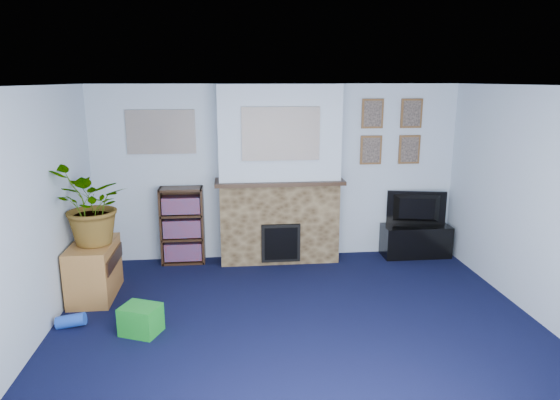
{
  "coord_description": "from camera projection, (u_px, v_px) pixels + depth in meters",
  "views": [
    {
      "loc": [
        -0.66,
        -4.49,
        2.45
      ],
      "look_at": [
        -0.12,
        0.81,
        1.16
      ],
      "focal_mm": 32.0,
      "sensor_mm": 36.0,
      "label": 1
    }
  ],
  "objects": [
    {
      "name": "floor",
      "position": [
        300.0,
        331.0,
        4.99
      ],
      "size": [
        5.0,
        4.5,
        0.01
      ],
      "primitive_type": "cube",
      "color": "black",
      "rests_on": "ground"
    },
    {
      "name": "ceiling",
      "position": [
        302.0,
        86.0,
        4.42
      ],
      "size": [
        5.0,
        4.5,
        0.01
      ],
      "primitive_type": "cube",
      "color": "white",
      "rests_on": "wall_back"
    },
    {
      "name": "wall_back",
      "position": [
        278.0,
        173.0,
        6.88
      ],
      "size": [
        5.0,
        0.04,
        2.4
      ],
      "primitive_type": "cube",
      "color": "silver",
      "rests_on": "ground"
    },
    {
      "name": "wall_front",
      "position": [
        364.0,
        333.0,
        2.53
      ],
      "size": [
        5.0,
        0.04,
        2.4
      ],
      "primitive_type": "cube",
      "color": "silver",
      "rests_on": "ground"
    },
    {
      "name": "wall_left",
      "position": [
        24.0,
        224.0,
        4.46
      ],
      "size": [
        0.04,
        4.5,
        2.4
      ],
      "primitive_type": "cube",
      "color": "silver",
      "rests_on": "ground"
    },
    {
      "name": "wall_right",
      "position": [
        550.0,
        209.0,
        4.95
      ],
      "size": [
        0.04,
        4.5,
        2.4
      ],
      "primitive_type": "cube",
      "color": "silver",
      "rests_on": "ground"
    },
    {
      "name": "chimney_breast",
      "position": [
        279.0,
        177.0,
        6.69
      ],
      "size": [
        1.72,
        0.5,
        2.4
      ],
      "color": "brown",
      "rests_on": "ground"
    },
    {
      "name": "collage_main",
      "position": [
        281.0,
        134.0,
        6.34
      ],
      "size": [
        1.0,
        0.03,
        0.68
      ],
      "primitive_type": "cube",
      "color": "gray",
      "rests_on": "chimney_breast"
    },
    {
      "name": "collage_left",
      "position": [
        161.0,
        132.0,
        6.58
      ],
      "size": [
        0.9,
        0.03,
        0.58
      ],
      "primitive_type": "cube",
      "color": "gray",
      "rests_on": "wall_back"
    },
    {
      "name": "portrait_tl",
      "position": [
        372.0,
        114.0,
        6.8
      ],
      "size": [
        0.3,
        0.03,
        0.4
      ],
      "primitive_type": "cube",
      "color": "brown",
      "rests_on": "wall_back"
    },
    {
      "name": "portrait_tr",
      "position": [
        411.0,
        113.0,
        6.86
      ],
      "size": [
        0.3,
        0.03,
        0.4
      ],
      "primitive_type": "cube",
      "color": "brown",
      "rests_on": "wall_back"
    },
    {
      "name": "portrait_bl",
      "position": [
        371.0,
        150.0,
        6.92
      ],
      "size": [
        0.3,
        0.03,
        0.4
      ],
      "primitive_type": "cube",
      "color": "brown",
      "rests_on": "wall_back"
    },
    {
      "name": "portrait_br",
      "position": [
        409.0,
        150.0,
        6.97
      ],
      "size": [
        0.3,
        0.03,
        0.4
      ],
      "primitive_type": "cube",
      "color": "brown",
      "rests_on": "wall_back"
    },
    {
      "name": "tv_stand",
      "position": [
        416.0,
        240.0,
        7.09
      ],
      "size": [
        0.94,
        0.4,
        0.45
      ],
      "primitive_type": "cube",
      "color": "black",
      "rests_on": "ground"
    },
    {
      "name": "television",
      "position": [
        417.0,
        209.0,
        7.0
      ],
      "size": [
        0.83,
        0.27,
        0.47
      ],
      "primitive_type": "imported",
      "rotation": [
        0.0,
        0.0,
        2.94
      ],
      "color": "black",
      "rests_on": "tv_stand"
    },
    {
      "name": "bookshelf",
      "position": [
        183.0,
        227.0,
        6.78
      ],
      "size": [
        0.58,
        0.28,
        1.05
      ],
      "color": "black",
      "rests_on": "ground"
    },
    {
      "name": "sideboard",
      "position": [
        94.0,
        268.0,
        5.73
      ],
      "size": [
        0.46,
        0.82,
        0.64
      ],
      "primitive_type": "cube",
      "color": "#A16B33",
      "rests_on": "ground"
    },
    {
      "name": "potted_plant",
      "position": [
        91.0,
        205.0,
        5.51
      ],
      "size": [
        0.77,
        0.88,
        0.92
      ],
      "primitive_type": "imported",
      "rotation": [
        0.0,
        0.0,
        4.64
      ],
      "color": "#26661E",
      "rests_on": "sideboard"
    },
    {
      "name": "mantel_clock",
      "position": [
        279.0,
        175.0,
        6.63
      ],
      "size": [
        0.1,
        0.06,
        0.14
      ],
      "primitive_type": "cube",
      "color": "gold",
      "rests_on": "chimney_breast"
    },
    {
      "name": "mantel_candle",
      "position": [
        300.0,
        174.0,
        6.66
      ],
      "size": [
        0.05,
        0.05,
        0.15
      ],
      "primitive_type": "cylinder",
      "color": "#B2BFC6",
      "rests_on": "chimney_breast"
    },
    {
      "name": "mantel_teddy",
      "position": [
        234.0,
        176.0,
        6.58
      ],
      "size": [
        0.12,
        0.12,
        0.12
      ],
      "primitive_type": "sphere",
      "color": "gray",
      "rests_on": "chimney_breast"
    },
    {
      "name": "mantel_can",
      "position": [
        331.0,
        174.0,
        6.71
      ],
      "size": [
        0.06,
        0.06,
        0.12
      ],
      "primitive_type": "cylinder",
      "color": "purple",
      "rests_on": "chimney_breast"
    },
    {
      "name": "green_crate",
      "position": [
        141.0,
        320.0,
        4.93
      ],
      "size": [
        0.44,
        0.41,
        0.29
      ],
      "primitive_type": "cube",
      "rotation": [
        0.0,
        0.0,
        -0.4
      ],
      "color": "#198C26",
      "rests_on": "ground"
    },
    {
      "name": "toy_ball",
      "position": [
        140.0,
        325.0,
        4.92
      ],
      "size": [
        0.16,
        0.16,
        0.16
      ],
      "primitive_type": "sphere",
      "color": "purple",
      "rests_on": "ground"
    },
    {
      "name": "toy_block",
      "position": [
        148.0,
        320.0,
        4.99
      ],
      "size": [
        0.2,
        0.2,
        0.21
      ],
      "primitive_type": "cube",
      "rotation": [
        0.0,
        0.0,
        -0.17
      ],
      "color": "purple",
      "rests_on": "ground"
    },
    {
      "name": "toy_tube",
      "position": [
        71.0,
        321.0,
        5.06
      ],
      "size": [
        0.3,
        0.13,
        0.17
      ],
      "primitive_type": "cylinder",
      "rotation": [
        0.0,
        1.43,
        0.0
      ],
      "color": "blue",
      "rests_on": "ground"
    }
  ]
}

